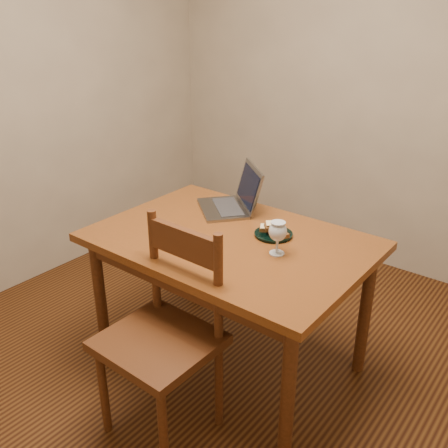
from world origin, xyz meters
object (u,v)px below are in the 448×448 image
Objects in this scene: chair at (162,328)px; milk_glass at (277,238)px; table at (230,253)px; laptop at (235,198)px; plate at (273,234)px.

chair is 0.63m from milk_glass.
table is 0.31m from milk_glass.
milk_glass is 0.56m from laptop.
table is 7.00× the size of plate.
chair is 3.09× the size of milk_glass.
milk_glass is at bearing 6.31° from laptop.
table is at bearing 94.83° from chair.
chair reaches higher than milk_glass.
laptop is at bearing 106.93° from chair.
milk_glass is (0.23, 0.51, 0.29)m from chair.
plate is at bearing 127.52° from milk_glass.
table is 0.23m from plate.
milk_glass reaches higher than table.
plate is at bearing 15.34° from laptop.
table is at bearing -136.51° from plate.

